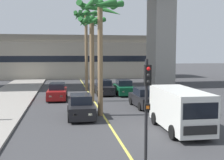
{
  "coord_description": "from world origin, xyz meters",
  "views": [
    {
      "loc": [
        -2.74,
        -2.1,
        4.43
      ],
      "look_at": [
        0.0,
        14.0,
        2.87
      ],
      "focal_mm": 45.93,
      "sensor_mm": 36.0,
      "label": 1
    }
  ],
  "objects_px": {
    "car_queue_fifth": "(81,107)",
    "traffic_light_median_near": "(147,98)",
    "palm_tree_mid_median": "(100,20)",
    "car_queue_third": "(57,92)",
    "car_queue_front": "(145,98)",
    "palm_tree_far_median": "(86,24)",
    "delivery_van": "(180,108)",
    "palm_tree_near_median": "(92,36)",
    "car_queue_second": "(104,88)",
    "car_queue_fourth": "(124,88)"
  },
  "relations": [
    {
      "from": "traffic_light_median_near",
      "to": "palm_tree_mid_median",
      "type": "distance_m",
      "value": 10.31
    },
    {
      "from": "car_queue_front",
      "to": "delivery_van",
      "type": "bearing_deg",
      "value": -90.51
    },
    {
      "from": "car_queue_second",
      "to": "delivery_van",
      "type": "xyz_separation_m",
      "value": [
        2.24,
        -14.8,
        0.57
      ]
    },
    {
      "from": "car_queue_front",
      "to": "car_queue_fourth",
      "type": "bearing_deg",
      "value": 91.94
    },
    {
      "from": "palm_tree_far_median",
      "to": "delivery_van",
      "type": "bearing_deg",
      "value": -78.18
    },
    {
      "from": "car_queue_second",
      "to": "traffic_light_median_near",
      "type": "bearing_deg",
      "value": -93.29
    },
    {
      "from": "traffic_light_median_near",
      "to": "car_queue_third",
      "type": "bearing_deg",
      "value": 102.22
    },
    {
      "from": "car_queue_third",
      "to": "palm_tree_near_median",
      "type": "distance_m",
      "value": 6.29
    },
    {
      "from": "car_queue_fourth",
      "to": "palm_tree_mid_median",
      "type": "bearing_deg",
      "value": -111.3
    },
    {
      "from": "car_queue_fifth",
      "to": "palm_tree_near_median",
      "type": "distance_m",
      "value": 8.4
    },
    {
      "from": "car_queue_third",
      "to": "traffic_light_median_near",
      "type": "distance_m",
      "value": 17.54
    },
    {
      "from": "traffic_light_median_near",
      "to": "car_queue_front",
      "type": "bearing_deg",
      "value": 74.01
    },
    {
      "from": "car_queue_third",
      "to": "palm_tree_far_median",
      "type": "relative_size",
      "value": 0.45
    },
    {
      "from": "palm_tree_mid_median",
      "to": "car_queue_front",
      "type": "bearing_deg",
      "value": 32.04
    },
    {
      "from": "car_queue_front",
      "to": "palm_tree_far_median",
      "type": "relative_size",
      "value": 0.45
    },
    {
      "from": "palm_tree_near_median",
      "to": "palm_tree_mid_median",
      "type": "relative_size",
      "value": 0.96
    },
    {
      "from": "palm_tree_mid_median",
      "to": "car_queue_fourth",
      "type": "bearing_deg",
      "value": 68.7
    },
    {
      "from": "car_queue_front",
      "to": "car_queue_fifth",
      "type": "distance_m",
      "value": 6.07
    },
    {
      "from": "car_queue_second",
      "to": "car_queue_third",
      "type": "relative_size",
      "value": 0.99
    },
    {
      "from": "car_queue_fifth",
      "to": "palm_tree_near_median",
      "type": "relative_size",
      "value": 0.53
    },
    {
      "from": "car_queue_third",
      "to": "delivery_van",
      "type": "height_order",
      "value": "delivery_van"
    },
    {
      "from": "car_queue_second",
      "to": "delivery_van",
      "type": "relative_size",
      "value": 0.78
    },
    {
      "from": "car_queue_front",
      "to": "palm_tree_near_median",
      "type": "xyz_separation_m",
      "value": [
        -3.95,
        3.57,
        5.23
      ]
    },
    {
      "from": "palm_tree_near_median",
      "to": "car_queue_second",
      "type": "bearing_deg",
      "value": 67.95
    },
    {
      "from": "car_queue_fifth",
      "to": "palm_tree_mid_median",
      "type": "distance_m",
      "value": 6.1
    },
    {
      "from": "delivery_van",
      "to": "traffic_light_median_near",
      "type": "relative_size",
      "value": 1.26
    },
    {
      "from": "palm_tree_near_median",
      "to": "palm_tree_far_median",
      "type": "relative_size",
      "value": 0.84
    },
    {
      "from": "car_queue_front",
      "to": "traffic_light_median_near",
      "type": "distance_m",
      "value": 12.63
    },
    {
      "from": "palm_tree_mid_median",
      "to": "car_queue_third",
      "type": "bearing_deg",
      "value": 112.91
    },
    {
      "from": "car_queue_fifth",
      "to": "traffic_light_median_near",
      "type": "height_order",
      "value": "traffic_light_median_near"
    },
    {
      "from": "palm_tree_mid_median",
      "to": "palm_tree_near_median",
      "type": "bearing_deg",
      "value": 89.96
    },
    {
      "from": "car_queue_third",
      "to": "delivery_van",
      "type": "xyz_separation_m",
      "value": [
        7.06,
        -12.22,
        0.57
      ]
    },
    {
      "from": "delivery_van",
      "to": "palm_tree_near_median",
      "type": "relative_size",
      "value": 0.68
    },
    {
      "from": "car_queue_fifth",
      "to": "palm_tree_far_median",
      "type": "xyz_separation_m",
      "value": [
        1.49,
        13.84,
        6.99
      ]
    },
    {
      "from": "car_queue_third",
      "to": "car_queue_fourth",
      "type": "xyz_separation_m",
      "value": [
        6.89,
        2.01,
        0.0
      ]
    },
    {
      "from": "car_queue_second",
      "to": "palm_tree_near_median",
      "type": "bearing_deg",
      "value": -112.05
    },
    {
      "from": "car_queue_third",
      "to": "traffic_light_median_near",
      "type": "xyz_separation_m",
      "value": [
        3.69,
        -17.03,
        1.99
      ]
    },
    {
      "from": "traffic_light_median_near",
      "to": "palm_tree_far_median",
      "type": "distance_m",
      "value": 23.54
    },
    {
      "from": "delivery_van",
      "to": "palm_tree_far_median",
      "type": "relative_size",
      "value": 0.57
    },
    {
      "from": "car_queue_fourth",
      "to": "palm_tree_far_median",
      "type": "distance_m",
      "value": 8.82
    },
    {
      "from": "palm_tree_near_median",
      "to": "palm_tree_mid_median",
      "type": "bearing_deg",
      "value": -90.04
    },
    {
      "from": "traffic_light_median_near",
      "to": "palm_tree_far_median",
      "type": "xyz_separation_m",
      "value": [
        -0.44,
        22.99,
        5.0
      ]
    },
    {
      "from": "car_queue_front",
      "to": "car_queue_fourth",
      "type": "height_order",
      "value": "same"
    },
    {
      "from": "car_queue_front",
      "to": "car_queue_second",
      "type": "distance_m",
      "value": 7.96
    },
    {
      "from": "car_queue_third",
      "to": "car_queue_front",
      "type": "bearing_deg",
      "value": -35.25
    },
    {
      "from": "car_queue_second",
      "to": "delivery_van",
      "type": "height_order",
      "value": "delivery_van"
    },
    {
      "from": "delivery_van",
      "to": "palm_tree_mid_median",
      "type": "relative_size",
      "value": 0.66
    },
    {
      "from": "palm_tree_near_median",
      "to": "delivery_van",
      "type": "bearing_deg",
      "value": -70.15
    },
    {
      "from": "car_queue_fifth",
      "to": "car_queue_third",
      "type": "bearing_deg",
      "value": 102.58
    },
    {
      "from": "car_queue_fourth",
      "to": "palm_tree_near_median",
      "type": "height_order",
      "value": "palm_tree_near_median"
    }
  ]
}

